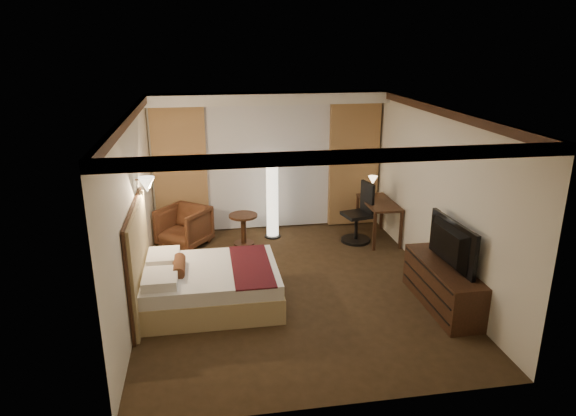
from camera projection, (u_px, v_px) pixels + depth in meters
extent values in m
cube|color=#312213|center=(292.00, 287.00, 7.93)|extent=(4.50, 5.50, 0.01)
cube|color=white|center=(293.00, 111.00, 7.08)|extent=(4.50, 5.50, 0.01)
cube|color=white|center=(268.00, 162.00, 10.08)|extent=(4.50, 0.02, 2.70)
cube|color=white|center=(134.00, 212.00, 7.15)|extent=(0.02, 5.50, 2.70)
cube|color=white|center=(437.00, 196.00, 7.86)|extent=(0.02, 5.50, 2.70)
cube|color=white|center=(269.00, 98.00, 9.46)|extent=(4.50, 0.50, 0.20)
cube|color=silver|center=(269.00, 167.00, 10.04)|extent=(2.48, 0.04, 2.45)
cube|color=#A3794A|center=(180.00, 172.00, 9.72)|extent=(1.00, 0.14, 2.45)
cube|color=#A3794A|center=(354.00, 165.00, 10.25)|extent=(1.00, 0.14, 2.45)
imported|color=#462D15|center=(184.00, 225.00, 9.39)|extent=(1.07, 1.06, 0.81)
imported|color=black|center=(445.00, 242.00, 7.06)|extent=(0.73, 1.21, 0.15)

